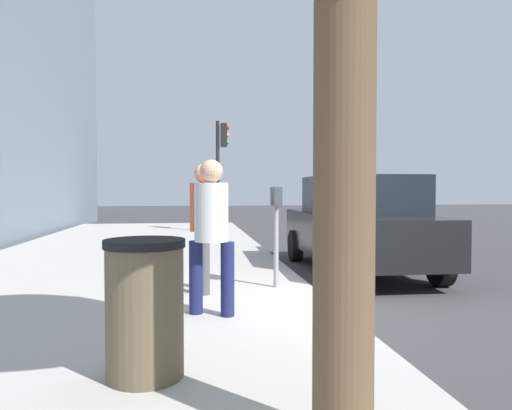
# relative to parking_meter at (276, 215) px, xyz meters

# --- Properties ---
(ground_plane) EXTENTS (80.00, 80.00, 0.00)m
(ground_plane) POSITION_rel_parking_meter_xyz_m (-0.74, -0.52, -1.17)
(ground_plane) COLOR #38383A
(ground_plane) RESTS_ON ground
(sidewalk_slab) EXTENTS (28.00, 6.00, 0.15)m
(sidewalk_slab) POSITION_rel_parking_meter_xyz_m (-0.74, 2.48, -1.09)
(sidewalk_slab) COLOR #A8A59E
(sidewalk_slab) RESTS_ON ground_plane
(parking_meter) EXTENTS (0.36, 0.12, 1.41)m
(parking_meter) POSITION_rel_parking_meter_xyz_m (0.00, 0.00, 0.00)
(parking_meter) COLOR gray
(parking_meter) RESTS_ON sidewalk_slab
(pedestrian_at_meter) EXTENTS (0.52, 0.37, 1.72)m
(pedestrian_at_meter) POSITION_rel_parking_meter_xyz_m (-0.16, 1.01, -0.01)
(pedestrian_at_meter) COLOR #47474C
(pedestrian_at_meter) RESTS_ON sidewalk_slab
(pedestrian_bystander) EXTENTS (0.37, 0.49, 1.70)m
(pedestrian_bystander) POSITION_rel_parking_meter_xyz_m (-1.36, 0.97, -0.03)
(pedestrian_bystander) COLOR #191E4C
(pedestrian_bystander) RESTS_ON sidewalk_slab
(parked_sedan_near) EXTENTS (4.43, 2.03, 1.77)m
(parked_sedan_near) POSITION_rel_parking_meter_xyz_m (1.82, -1.87, -0.27)
(parked_sedan_near) COLOR black
(parked_sedan_near) RESTS_ON ground_plane
(traffic_signal) EXTENTS (0.24, 0.44, 3.60)m
(traffic_signal) POSITION_rel_parking_meter_xyz_m (8.88, 0.21, 1.41)
(traffic_signal) COLOR black
(traffic_signal) RESTS_ON sidewalk_slab
(trash_bin) EXTENTS (0.59, 0.59, 1.01)m
(trash_bin) POSITION_rel_parking_meter_xyz_m (-3.02, 1.52, -0.51)
(trash_bin) COLOR brown
(trash_bin) RESTS_ON sidewalk_slab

